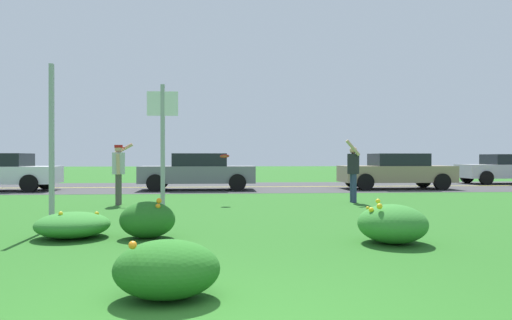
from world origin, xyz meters
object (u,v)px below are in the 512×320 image
(car_silver_leftmost, at_px, (507,169))
(car_gray_center_right, at_px, (198,171))
(sign_post_near_path, at_px, (52,146))
(frisbee_red, at_px, (225,156))
(sign_post_by_roadside, at_px, (163,141))
(person_catcher_dark_shirt, at_px, (353,169))
(person_thrower_red_cap_gray_shirt, at_px, (119,168))
(car_tan_center_left, at_px, (396,171))

(car_silver_leftmost, relative_size, car_gray_center_right, 1.00)
(sign_post_near_path, relative_size, frisbee_red, 11.25)
(car_gray_center_right, bearing_deg, sign_post_by_roadside, -91.35)
(person_catcher_dark_shirt, xyz_separation_m, car_gray_center_right, (-4.63, 5.85, -0.22))
(person_catcher_dark_shirt, relative_size, frisbee_red, 6.80)
(sign_post_by_roadside, xyz_separation_m, car_silver_leftmost, (15.27, 14.06, -0.85))
(sign_post_near_path, bearing_deg, person_thrower_red_cap_gray_shirt, 86.03)
(person_catcher_dark_shirt, bearing_deg, frisbee_red, -177.97)
(frisbee_red, height_order, car_silver_leftmost, car_silver_leftmost)
(person_thrower_red_cap_gray_shirt, height_order, car_gray_center_right, person_thrower_red_cap_gray_shirt)
(frisbee_red, bearing_deg, sign_post_by_roadside, -104.74)
(sign_post_near_path, height_order, sign_post_by_roadside, sign_post_near_path)
(person_thrower_red_cap_gray_shirt, distance_m, car_tan_center_left, 11.70)
(sign_post_by_roadside, relative_size, person_thrower_red_cap_gray_shirt, 1.55)
(car_tan_center_left, bearing_deg, person_thrower_red_cap_gray_shirt, -148.94)
(sign_post_near_path, xyz_separation_m, frisbee_red, (3.19, 4.54, -0.16))
(sign_post_near_path, xyz_separation_m, person_catcher_dark_shirt, (6.87, 4.67, -0.52))
(sign_post_near_path, xyz_separation_m, person_thrower_red_cap_gray_shirt, (0.31, 4.49, -0.49))
(sign_post_near_path, height_order, frisbee_red, sign_post_near_path)
(sign_post_near_path, distance_m, frisbee_red, 5.55)
(car_gray_center_right, bearing_deg, person_thrower_red_cap_gray_shirt, -107.68)
(person_thrower_red_cap_gray_shirt, distance_m, person_catcher_dark_shirt, 6.56)
(sign_post_by_roadside, bearing_deg, car_silver_leftmost, 42.65)
(sign_post_near_path, relative_size, car_gray_center_right, 0.66)
(sign_post_near_path, xyz_separation_m, car_tan_center_left, (10.33, 10.52, -0.75))
(sign_post_by_roadside, relative_size, car_tan_center_left, 0.58)
(sign_post_near_path, xyz_separation_m, car_gray_center_right, (2.23, 10.52, -0.75))
(person_thrower_red_cap_gray_shirt, distance_m, car_gray_center_right, 6.34)
(car_tan_center_left, bearing_deg, car_gray_center_right, 180.00)
(person_thrower_red_cap_gray_shirt, bearing_deg, car_silver_leftmost, 29.37)
(sign_post_by_roadside, distance_m, car_gray_center_right, 10.60)
(car_gray_center_right, bearing_deg, car_silver_leftmost, 13.11)
(frisbee_red, bearing_deg, sign_post_near_path, -125.12)
(sign_post_near_path, height_order, car_silver_leftmost, sign_post_near_path)
(sign_post_by_roadside, xyz_separation_m, person_thrower_red_cap_gray_shirt, (-1.67, 4.53, -0.59))
(car_silver_leftmost, distance_m, car_gray_center_right, 15.42)
(sign_post_near_path, relative_size, car_silver_leftmost, 0.66)
(person_thrower_red_cap_gray_shirt, relative_size, car_gray_center_right, 0.38)
(person_thrower_red_cap_gray_shirt, xyz_separation_m, car_silver_leftmost, (16.94, 9.53, -0.26))
(frisbee_red, relative_size, car_tan_center_left, 0.06)
(person_catcher_dark_shirt, bearing_deg, sign_post_near_path, -145.80)
(person_thrower_red_cap_gray_shirt, bearing_deg, car_tan_center_left, 31.06)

